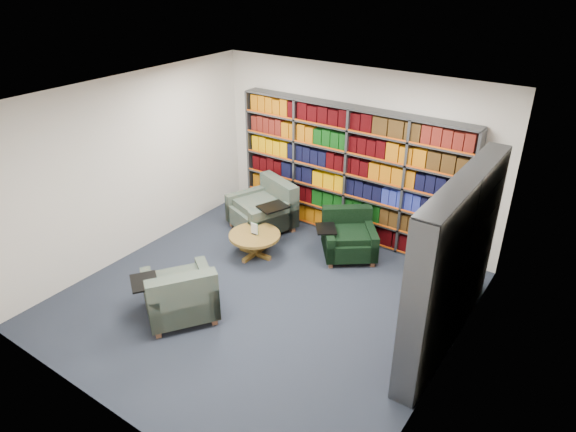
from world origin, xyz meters
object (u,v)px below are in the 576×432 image
Objects in this scene: chair_teal_left at (266,210)px; chair_teal_front at (181,298)px; coffee_table at (255,238)px; chair_green_right at (348,237)px.

chair_teal_front is at bearing -77.44° from chair_teal_left.
chair_teal_left is at bearing 115.60° from coffee_table.
chair_teal_left is 1.02× the size of chair_teal_front.
chair_teal_left is 1.59m from chair_green_right.
chair_green_right is 1.48m from coffee_table.
chair_teal_left is 0.95m from coffee_table.
coffee_table is (-1.18, -0.89, 0.02)m from chair_green_right.
chair_green_right is at bearing 36.96° from coffee_table.
chair_green_right is 2.87m from chair_teal_front.
chair_teal_left reaches higher than coffee_table.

